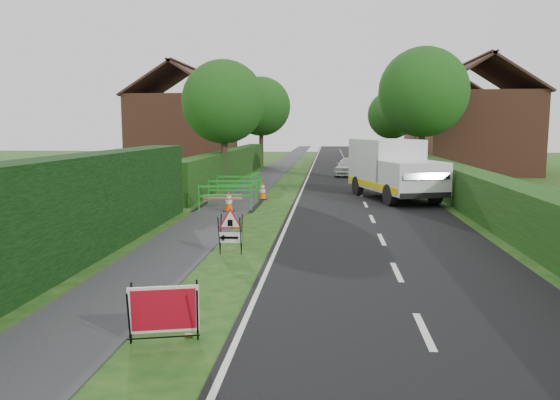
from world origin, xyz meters
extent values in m
plane|color=#164313|center=(0.00, 0.00, 0.00)|extent=(120.00, 120.00, 0.00)
cube|color=black|center=(2.50, 35.00, 0.00)|extent=(6.00, 90.00, 0.02)
cube|color=#2D2D30|center=(-3.00, 35.00, 0.01)|extent=(2.00, 90.00, 0.02)
cube|color=black|center=(-5.00, 0.00, 0.00)|extent=(1.10, 18.00, 2.50)
cube|color=#14380F|center=(-5.00, 22.00, 0.00)|extent=(1.00, 24.00, 1.80)
cube|color=#14380F|center=(6.50, 16.00, 0.00)|extent=(1.20, 50.00, 1.50)
cube|color=brown|center=(-10.00, 30.00, 2.75)|extent=(7.00, 7.00, 5.50)
cube|color=#331E19|center=(-11.75, 30.00, 6.59)|extent=(4.00, 7.40, 2.58)
cube|color=#331E19|center=(-8.25, 30.00, 6.59)|extent=(4.00, 7.40, 2.58)
cube|color=#331E19|center=(-10.00, 30.00, 7.69)|extent=(0.25, 7.40, 0.18)
cube|color=brown|center=(11.00, 28.00, 2.75)|extent=(7.00, 7.00, 5.50)
cube|color=#331E19|center=(9.25, 28.00, 6.59)|extent=(4.00, 7.40, 2.58)
cube|color=#331E19|center=(12.75, 28.00, 6.59)|extent=(4.00, 7.40, 2.58)
cube|color=#331E19|center=(11.00, 28.00, 7.69)|extent=(0.25, 7.40, 0.18)
cube|color=brown|center=(12.00, 42.00, 2.75)|extent=(7.00, 7.00, 5.50)
cube|color=#331E19|center=(10.25, 42.00, 6.59)|extent=(4.00, 7.40, 2.58)
cube|color=#331E19|center=(13.75, 42.00, 6.59)|extent=(4.00, 7.40, 2.58)
cube|color=#331E19|center=(12.00, 42.00, 7.69)|extent=(0.25, 7.40, 0.18)
cylinder|color=#2D2116|center=(-4.60, 18.00, 1.31)|extent=(0.36, 0.36, 2.62)
sphere|color=#204913|center=(-4.60, 18.00, 4.50)|extent=(4.40, 4.40, 4.40)
cylinder|color=#2D2116|center=(6.40, 22.00, 1.49)|extent=(0.36, 0.36, 2.97)
sphere|color=#204913|center=(6.40, 22.00, 5.18)|extent=(5.20, 5.20, 5.20)
cylinder|color=#2D2116|center=(-4.60, 34.00, 1.40)|extent=(0.36, 0.36, 2.80)
sphere|color=#204913|center=(-4.60, 34.00, 4.84)|extent=(4.80, 4.80, 4.80)
cylinder|color=#2D2116|center=(6.40, 38.00, 1.22)|extent=(0.36, 0.36, 2.45)
sphere|color=#204913|center=(6.40, 38.00, 4.23)|extent=(4.20, 4.20, 4.20)
cylinder|color=black|center=(-1.84, -3.52, 0.44)|extent=(0.10, 0.30, 0.84)
cylinder|color=black|center=(-1.91, -3.22, 0.44)|extent=(0.10, 0.30, 0.84)
cylinder|color=black|center=(-0.89, -3.28, 0.44)|extent=(0.10, 0.30, 0.84)
cylinder|color=black|center=(-0.97, -2.98, 0.44)|extent=(0.10, 0.30, 0.84)
cylinder|color=black|center=(-1.36, -3.42, 0.15)|extent=(1.01, 0.27, 0.02)
cube|color=white|center=(-1.40, -3.27, 0.51)|extent=(1.03, 0.37, 0.73)
cube|color=red|center=(-1.40, -3.28, 0.51)|extent=(0.93, 0.33, 0.64)
cylinder|color=black|center=(-1.69, 2.21, 0.51)|extent=(0.04, 0.31, 0.99)
cylinder|color=black|center=(-1.70, 2.46, 0.51)|extent=(0.04, 0.31, 0.99)
cylinder|color=black|center=(-1.16, 2.23, 0.51)|extent=(0.04, 0.31, 0.99)
cylinder|color=black|center=(-1.17, 2.48, 0.51)|extent=(0.04, 0.31, 0.99)
cube|color=white|center=(-1.43, 2.32, 0.44)|extent=(0.55, 0.04, 0.27)
cube|color=black|center=(-1.43, 2.31, 0.44)|extent=(0.39, 0.03, 0.06)
cone|color=black|center=(-1.64, 2.30, 0.44)|extent=(0.13, 0.16, 0.16)
cube|color=black|center=(-1.43, 2.31, 0.82)|extent=(0.12, 0.01, 0.16)
cube|color=silver|center=(3.54, 14.26, 1.55)|extent=(3.23, 4.11, 2.15)
cube|color=silver|center=(4.38, 11.66, 1.13)|extent=(2.84, 2.89, 1.32)
cube|color=black|center=(4.72, 10.60, 1.45)|extent=(1.95, 0.84, 0.60)
cube|color=yellow|center=(2.79, 12.92, 0.69)|extent=(1.72, 5.26, 0.27)
cube|color=yellow|center=(4.94, 13.61, 0.69)|extent=(1.72, 5.26, 0.27)
cube|color=black|center=(4.72, 10.61, 0.54)|extent=(2.12, 0.80, 0.22)
cylinder|color=black|center=(3.44, 11.30, 0.45)|extent=(0.53, 0.93, 0.89)
cylinder|color=black|center=(5.36, 11.92, 0.45)|extent=(0.53, 0.93, 0.89)
cylinder|color=black|center=(2.34, 14.72, 0.45)|extent=(0.53, 0.93, 0.89)
cylinder|color=black|center=(4.25, 15.34, 0.45)|extent=(0.53, 0.93, 0.89)
cube|color=black|center=(5.32, 12.28, 0.02)|extent=(0.38, 0.38, 0.04)
cone|color=#FF5808|center=(5.32, 12.28, 0.42)|extent=(0.32, 0.32, 0.75)
cylinder|color=white|center=(5.32, 12.28, 0.38)|extent=(0.25, 0.25, 0.14)
cylinder|color=white|center=(5.32, 12.28, 0.56)|extent=(0.17, 0.17, 0.10)
cube|color=black|center=(5.35, 12.73, 0.02)|extent=(0.38, 0.38, 0.04)
cone|color=#FF5808|center=(5.35, 12.73, 0.42)|extent=(0.32, 0.32, 0.75)
cylinder|color=white|center=(5.35, 12.73, 0.38)|extent=(0.25, 0.25, 0.14)
cylinder|color=white|center=(5.35, 12.73, 0.56)|extent=(0.17, 0.17, 0.10)
cube|color=black|center=(5.06, 16.34, 0.02)|extent=(0.38, 0.38, 0.04)
cone|color=#FF5808|center=(5.06, 16.34, 0.42)|extent=(0.32, 0.32, 0.75)
cylinder|color=white|center=(5.06, 16.34, 0.38)|extent=(0.25, 0.25, 0.14)
cylinder|color=white|center=(5.06, 16.34, 0.56)|extent=(0.17, 0.17, 0.10)
cube|color=black|center=(-2.75, 9.27, 0.02)|extent=(0.38, 0.38, 0.04)
cone|color=#FF5808|center=(-2.75, 9.27, 0.42)|extent=(0.32, 0.32, 0.75)
cylinder|color=white|center=(-2.75, 9.27, 0.38)|extent=(0.25, 0.25, 0.14)
cylinder|color=white|center=(-2.75, 9.27, 0.56)|extent=(0.17, 0.17, 0.10)
cube|color=black|center=(-1.92, 12.93, 0.02)|extent=(0.38, 0.38, 0.04)
cone|color=#FF5808|center=(-1.92, 12.93, 0.42)|extent=(0.32, 0.32, 0.75)
cylinder|color=white|center=(-1.92, 12.93, 0.38)|extent=(0.25, 0.25, 0.14)
cylinder|color=white|center=(-1.92, 12.93, 0.56)|extent=(0.17, 0.17, 0.10)
cube|color=#1A9421|center=(-3.94, 9.47, 0.50)|extent=(0.06, 0.06, 1.00)
cube|color=#1A9421|center=(-1.97, 9.81, 0.50)|extent=(0.06, 0.06, 1.00)
cube|color=#1A9421|center=(-2.96, 9.64, 0.92)|extent=(1.98, 0.39, 0.08)
cube|color=#1A9421|center=(-2.96, 9.64, 0.55)|extent=(1.98, 0.39, 0.08)
cube|color=#1A9421|center=(-3.94, 9.47, 0.02)|extent=(0.12, 0.36, 0.04)
cube|color=#1A9421|center=(-1.97, 9.81, 0.02)|extent=(0.12, 0.36, 0.04)
cube|color=#1A9421|center=(-4.02, 11.51, 0.50)|extent=(0.05, 0.05, 1.00)
cube|color=#1A9421|center=(-2.03, 11.71, 0.50)|extent=(0.05, 0.05, 1.00)
cube|color=#1A9421|center=(-3.02, 11.61, 0.92)|extent=(1.99, 0.25, 0.08)
cube|color=#1A9421|center=(-3.02, 11.61, 0.55)|extent=(1.99, 0.25, 0.08)
cube|color=#1A9421|center=(-4.02, 11.51, 0.02)|extent=(0.09, 0.35, 0.04)
cube|color=#1A9421|center=(-2.03, 11.71, 0.02)|extent=(0.09, 0.35, 0.04)
cube|color=#1A9421|center=(-4.11, 13.73, 0.50)|extent=(0.05, 0.05, 1.00)
cube|color=#1A9421|center=(-2.11, 13.64, 0.50)|extent=(0.05, 0.05, 1.00)
cube|color=#1A9421|center=(-3.11, 13.69, 0.92)|extent=(2.00, 0.13, 0.08)
cube|color=#1A9421|center=(-3.11, 13.69, 0.55)|extent=(2.00, 0.13, 0.08)
cube|color=#1A9421|center=(-4.11, 13.73, 0.02)|extent=(0.07, 0.35, 0.04)
cube|color=#1A9421|center=(-2.11, 13.64, 0.02)|extent=(0.07, 0.35, 0.04)
cube|color=#1A9421|center=(-2.59, 13.97, 0.50)|extent=(0.05, 0.05, 1.00)
cube|color=#1A9421|center=(-2.48, 15.96, 0.50)|extent=(0.05, 0.05, 1.00)
cube|color=#1A9421|center=(-2.54, 14.97, 0.92)|extent=(0.16, 2.00, 0.08)
cube|color=#1A9421|center=(-2.54, 14.97, 0.55)|extent=(0.16, 2.00, 0.08)
cube|color=#1A9421|center=(-2.59, 13.97, 0.02)|extent=(0.35, 0.08, 0.04)
cube|color=#1A9421|center=(-2.48, 15.96, 0.02)|extent=(0.35, 0.08, 0.04)
cube|color=red|center=(-3.11, 9.94, 0.00)|extent=(1.46, 0.43, 0.25)
cylinder|color=#BF7F4C|center=(-1.09, -3.05, 0.00)|extent=(0.12, 0.07, 0.07)
imported|color=silver|center=(2.33, 25.05, 0.63)|extent=(2.27, 3.96, 1.27)
camera|label=1|loc=(1.00, -10.80, 3.17)|focal=35.00mm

